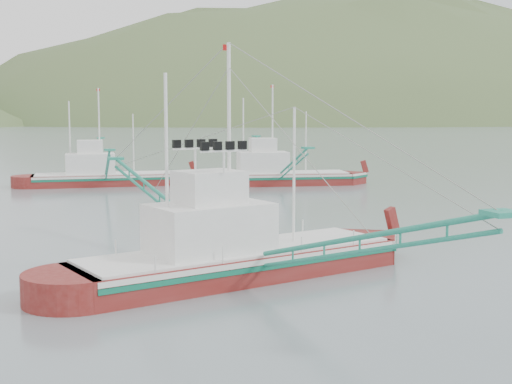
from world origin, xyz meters
name	(u,v)px	position (x,y,z in m)	size (l,w,h in m)	color
ground	(296,272)	(0.00, 0.00, 0.00)	(1200.00, 1200.00, 0.00)	slate
main_boat	(236,231)	(-3.03, -0.13, 2.18)	(16.22, 27.82, 11.49)	maroon
bg_boat_far	(103,171)	(-4.10, 42.77, 1.46)	(14.83, 26.32, 10.67)	maroon
bg_boat_right	(275,167)	(12.86, 37.80, 1.83)	(15.55, 27.14, 11.07)	maroon
headland_right	(383,121)	(240.00, 430.00, 0.00)	(684.00, 432.00, 306.00)	#455B2F
ridge_distant	(70,120)	(30.00, 560.00, 0.00)	(960.00, 400.00, 240.00)	slate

